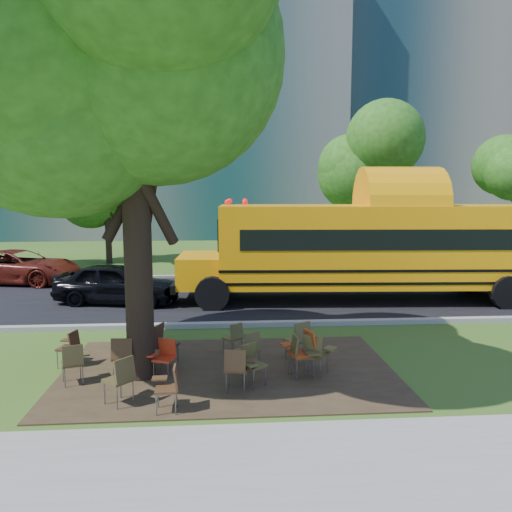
{
  "coord_description": "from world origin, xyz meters",
  "views": [
    {
      "loc": [
        0.82,
        -10.73,
        3.82
      ],
      "look_at": [
        1.96,
        4.42,
        1.84
      ],
      "focal_mm": 35.0,
      "sensor_mm": 36.0,
      "label": 1
    }
  ],
  "objects": [
    {
      "name": "ground",
      "position": [
        0.0,
        0.0,
        0.0
      ],
      "size": [
        160.0,
        160.0,
        0.0
      ],
      "primitive_type": "plane",
      "color": "#2C4F18",
      "rests_on": "ground"
    },
    {
      "name": "black_car",
      "position": [
        -2.63,
        6.2,
        0.71
      ],
      "size": [
        4.42,
        2.47,
        1.42
      ],
      "primitive_type": "imported",
      "rotation": [
        0.0,
        0.0,
        1.37
      ],
      "color": "black",
      "rests_on": "ground"
    },
    {
      "name": "asphalt_road",
      "position": [
        0.0,
        7.0,
        0.02
      ],
      "size": [
        80.0,
        8.0,
        0.04
      ],
      "primitive_type": "cube",
      "color": "black",
      "rests_on": "ground"
    },
    {
      "name": "chair_4",
      "position": [
        1.15,
        -1.64,
        0.55
      ],
      "size": [
        0.65,
        0.52,
        0.88
      ],
      "rotation": [
        0.0,
        0.0,
        -0.19
      ],
      "color": "#4E351B",
      "rests_on": "ground"
    },
    {
      "name": "chair_14",
      "position": [
        1.16,
        0.6,
        0.48
      ],
      "size": [
        0.52,
        0.65,
        0.77
      ],
      "rotation": [
        0.0,
        0.0,
        0.67
      ],
      "color": "brown",
      "rests_on": "ground"
    },
    {
      "name": "building_right",
      "position": [
        24.0,
        38.0,
        12.5
      ],
      "size": [
        30.0,
        16.0,
        25.0
      ],
      "primitive_type": "cube",
      "color": "gray",
      "rests_on": "ground"
    },
    {
      "name": "kerb_far",
      "position": [
        0.0,
        11.1,
        0.07
      ],
      "size": [
        80.0,
        0.25,
        0.14
      ],
      "primitive_type": "cube",
      "color": "gray",
      "rests_on": "ground"
    },
    {
      "name": "chair_0",
      "position": [
        -2.05,
        -1.02,
        0.52
      ],
      "size": [
        0.58,
        0.66,
        0.85
      ],
      "rotation": [
        0.0,
        0.0,
        0.39
      ],
      "color": "#453C1E",
      "rests_on": "ground"
    },
    {
      "name": "chair_9",
      "position": [
        -0.98,
        0.05,
        0.48
      ],
      "size": [
        0.61,
        0.53,
        0.78
      ],
      "rotation": [
        0.0,
        0.0,
        1.96
      ],
      "color": "#47441F",
      "rests_on": "ground"
    },
    {
      "name": "school_bus",
      "position": [
        6.86,
        6.01,
        1.93
      ],
      "size": [
        13.77,
        3.76,
        3.33
      ],
      "rotation": [
        0.0,
        0.0,
        -0.05
      ],
      "color": "#F69A07",
      "rests_on": "ground"
    },
    {
      "name": "building_main",
      "position": [
        -8.0,
        36.0,
        11.0
      ],
      "size": [
        38.0,
        16.0,
        22.0
      ],
      "primitive_type": "cube",
      "color": "slate",
      "rests_on": "ground"
    },
    {
      "name": "chair_6",
      "position": [
        2.53,
        -0.89,
        0.6
      ],
      "size": [
        0.73,
        0.67,
        0.97
      ],
      "rotation": [
        0.0,
        0.0,
        1.88
      ],
      "color": "#AB3B12",
      "rests_on": "ground"
    },
    {
      "name": "bg_tree_2",
      "position": [
        -5.0,
        16.0,
        4.21
      ],
      "size": [
        4.8,
        4.8,
        6.62
      ],
      "color": "black",
      "rests_on": "ground"
    },
    {
      "name": "chair_12",
      "position": [
        2.48,
        -0.96,
        0.55
      ],
      "size": [
        0.56,
        0.59,
        0.89
      ],
      "rotation": [
        0.0,
        0.0,
        4.79
      ],
      "color": "#48421F",
      "rests_on": "ground"
    },
    {
      "name": "chair_2",
      "position": [
        -0.93,
        -2.05,
        0.56
      ],
      "size": [
        0.62,
        0.78,
        0.91
      ],
      "rotation": [
        0.0,
        0.0,
        0.85
      ],
      "color": "#4A3F20",
      "rests_on": "ground"
    },
    {
      "name": "chair_7",
      "position": [
        2.81,
        -0.92,
        0.55
      ],
      "size": [
        0.77,
        0.6,
        0.9
      ],
      "rotation": [
        0.0,
        0.0,
        -0.64
      ],
      "color": "brown",
      "rests_on": "ground"
    },
    {
      "name": "chair_5",
      "position": [
        1.43,
        -1.36,
        0.52
      ],
      "size": [
        0.57,
        0.72,
        0.85
      ],
      "rotation": [
        0.0,
        0.0,
        3.85
      ],
      "color": "brown",
      "rests_on": "ground"
    },
    {
      "name": "dirt_patch",
      "position": [
        1.0,
        -0.5,
        0.01
      ],
      "size": [
        7.0,
        4.5,
        0.03
      ],
      "primitive_type": "cube",
      "color": "#382819",
      "rests_on": "ground"
    },
    {
      "name": "bg_tree_3",
      "position": [
        8.0,
        14.0,
        5.03
      ],
      "size": [
        5.6,
        5.6,
        7.84
      ],
      "color": "black",
      "rests_on": "ground"
    },
    {
      "name": "main_tree",
      "position": [
        -0.79,
        -0.72,
        6.21
      ],
      "size": [
        7.2,
        7.2,
        9.82
      ],
      "color": "black",
      "rests_on": "ground"
    },
    {
      "name": "chair_11",
      "position": [
        1.44,
        -0.61,
        0.56
      ],
      "size": [
        0.62,
        0.78,
        0.91
      ],
      "rotation": [
        0.0,
        0.0,
        0.7
      ],
      "color": "brown",
      "rests_on": "ground"
    },
    {
      "name": "chair_8",
      "position": [
        -2.44,
        0.07,
        0.5
      ],
      "size": [
        0.48,
        0.62,
        0.8
      ],
      "rotation": [
        0.0,
        0.0,
        1.3
      ],
      "color": "#432718",
      "rests_on": "ground"
    },
    {
      "name": "chair_15",
      "position": [
        -0.06,
        -2.39,
        0.51
      ],
      "size": [
        0.49,
        0.54,
        0.83
      ],
      "rotation": [
        0.0,
        0.0,
        1.59
      ],
      "color": "#462B19",
      "rests_on": "ground"
    },
    {
      "name": "chair_10",
      "position": [
        -0.4,
        -0.13,
        0.58
      ],
      "size": [
        0.59,
        0.76,
        0.94
      ],
      "rotation": [
        0.0,
        0.0,
        -1.96
      ],
      "color": "#452718",
      "rests_on": "ground"
    },
    {
      "name": "chair_3",
      "position": [
        -0.33,
        -0.75,
        0.5
      ],
      "size": [
        0.63,
        0.5,
        0.8
      ],
      "rotation": [
        0.0,
        0.0,
        2.81
      ],
      "color": "red",
      "rests_on": "ground"
    },
    {
      "name": "chair_13",
      "position": [
        2.62,
        0.03,
        0.58
      ],
      "size": [
        0.62,
        0.77,
        0.93
      ],
      "rotation": [
        0.0,
        0.0,
        0.53
      ],
      "color": "brown",
      "rests_on": "ground"
    },
    {
      "name": "sidewalk",
      "position": [
        0.0,
        -5.0,
        0.02
      ],
      "size": [
        60.0,
        4.0,
        0.04
      ],
      "primitive_type": "cube",
      "color": "gray",
      "rests_on": "ground"
    },
    {
      "name": "kerb_near",
      "position": [
        0.0,
        3.0,
        0.07
      ],
      "size": [
        80.0,
        0.25,
        0.14
      ],
      "primitive_type": "cube",
      "color": "gray",
      "rests_on": "ground"
    },
    {
      "name": "chair_1",
      "position": [
        -1.1,
        -0.84,
        0.56
      ],
      "size": [
        0.59,
        0.53,
        0.91
      ],
      "rotation": [
        0.0,
        0.0,
        -0.01
      ],
      "color": "#422D17",
      "rests_on": "ground"
    },
    {
      "name": "bg_car_red",
      "position": [
        -7.47,
        10.36,
        0.7
      ],
      "size": [
        5.37,
        3.2,
        1.4
      ],
      "primitive_type": "imported",
      "rotation": [
        0.0,
        0.0,
        1.39
      ],
      "color": "#5E1910",
      "rests_on": "ground"
    }
  ]
}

